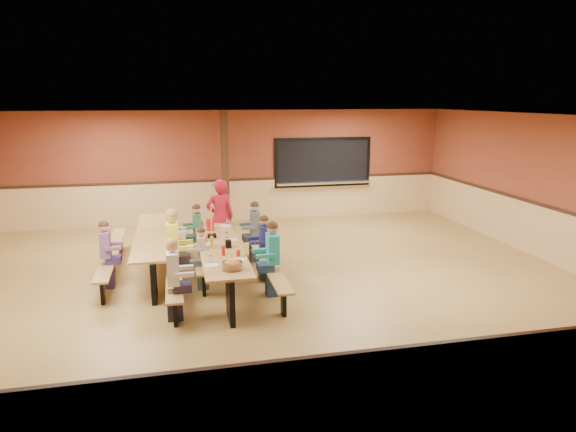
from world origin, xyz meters
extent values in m
plane|color=olive|center=(0.00, 0.00, 0.00)|extent=(12.00, 12.00, 0.00)
cube|color=brown|center=(0.00, 5.00, 1.50)|extent=(12.00, 0.04, 3.00)
cube|color=brown|center=(0.00, -5.00, 1.50)|extent=(12.00, 0.04, 3.00)
cube|color=brown|center=(6.00, 0.00, 1.50)|extent=(0.04, 10.00, 3.00)
cube|color=white|center=(0.00, 0.00, 3.00)|extent=(12.00, 10.00, 0.04)
cube|color=black|center=(2.60, 4.97, 1.55)|extent=(2.60, 0.06, 1.20)
cube|color=silver|center=(2.60, 4.88, 0.98)|extent=(2.70, 0.28, 0.06)
cube|color=#331D11|center=(-0.20, 4.40, 1.50)|extent=(0.18, 0.18, 3.00)
cube|color=#A98143|center=(-0.76, 0.01, 0.72)|extent=(0.75, 3.60, 0.04)
cube|color=black|center=(-0.76, -1.54, 0.35)|extent=(0.08, 0.60, 0.70)
cube|color=black|center=(-0.76, 1.56, 0.35)|extent=(0.08, 0.60, 0.70)
cube|color=#A98143|center=(-1.58, 0.01, 0.43)|extent=(0.26, 3.60, 0.04)
cube|color=black|center=(-1.58, 0.01, 0.21)|extent=(0.06, 0.18, 0.41)
cube|color=#A98143|center=(0.07, 0.01, 0.43)|extent=(0.26, 3.60, 0.04)
cube|color=black|center=(0.07, 0.01, 0.21)|extent=(0.06, 0.18, 0.41)
cube|color=#A98143|center=(-1.92, 1.13, 0.72)|extent=(0.75, 3.60, 0.04)
cube|color=black|center=(-1.92, -0.42, 0.35)|extent=(0.08, 0.60, 0.70)
cube|color=black|center=(-1.92, 2.68, 0.35)|extent=(0.08, 0.60, 0.70)
cube|color=#A98143|center=(-2.74, 1.13, 0.43)|extent=(0.26, 3.60, 0.04)
cube|color=black|center=(-2.74, 1.13, 0.21)|extent=(0.06, 0.18, 0.41)
cube|color=#A98143|center=(-1.09, 1.13, 0.43)|extent=(0.26, 3.60, 0.04)
cube|color=black|center=(-1.09, 1.13, 0.21)|extent=(0.06, 0.18, 0.41)
imported|color=#B5142A|center=(-0.59, 1.84, 0.83)|extent=(0.65, 0.47, 1.66)
cylinder|color=#B21B17|center=(-0.85, 1.15, 0.85)|extent=(0.16, 0.16, 0.22)
cube|color=black|center=(-0.62, -0.13, 0.80)|extent=(0.10, 0.14, 0.13)
cylinder|color=yellow|center=(-0.90, 0.04, 0.82)|extent=(0.06, 0.06, 0.17)
cylinder|color=#B2140F|center=(-0.75, -0.58, 0.82)|extent=(0.06, 0.06, 0.17)
cube|color=black|center=(-0.86, 0.61, 0.77)|extent=(0.16, 0.16, 0.06)
cube|color=#A98143|center=(-0.86, 0.61, 1.05)|extent=(0.02, 0.09, 0.50)
camera|label=1|loc=(-1.49, -8.84, 3.32)|focal=32.00mm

